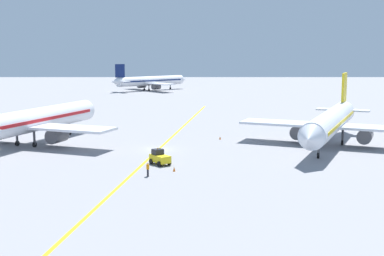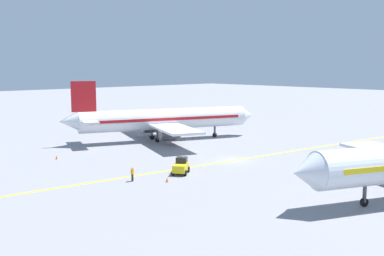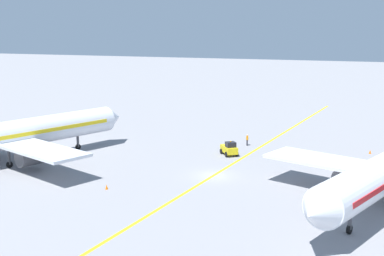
# 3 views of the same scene
# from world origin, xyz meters

# --- Properties ---
(ground_plane) EXTENTS (400.00, 400.00, 0.00)m
(ground_plane) POSITION_xyz_m (0.00, 0.00, 0.00)
(ground_plane) COLOR gray
(apron_yellow_centreline) EXTENTS (16.92, 118.91, 0.01)m
(apron_yellow_centreline) POSITION_xyz_m (0.00, 0.00, 0.00)
(apron_yellow_centreline) COLOR yellow
(apron_yellow_centreline) RESTS_ON ground
(airplane_at_gate) EXTENTS (28.00, 34.20, 10.60)m
(airplane_at_gate) POSITION_xyz_m (-19.80, 3.87, 3.71)
(airplane_at_gate) COLOR silver
(airplane_at_gate) RESTS_ON ground
(airplane_adjacent_stand) EXTENTS (27.78, 33.80, 10.60)m
(airplane_adjacent_stand) POSITION_xyz_m (26.10, 2.82, 3.71)
(airplane_adjacent_stand) COLOR silver
(airplane_adjacent_stand) RESTS_ON ground
(airplane_distant_taxiing) EXTENTS (26.55, 22.90, 9.54)m
(airplane_distant_taxiing) POSITION_xyz_m (-9.97, 111.44, 3.34)
(airplane_distant_taxiing) COLOR white
(airplane_distant_taxiing) RESTS_ON ground
(baggage_tug_white) EXTENTS (2.99, 3.30, 2.11)m
(baggage_tug_white) POSITION_xyz_m (0.79, -10.28, 0.90)
(baggage_tug_white) COLOR gold
(baggage_tug_white) RESTS_ON ground
(ground_crew_worker) EXTENTS (0.36, 0.53, 1.68)m
(ground_crew_worker) POSITION_xyz_m (-0.21, -16.79, 0.91)
(ground_crew_worker) COLOR #23232D
(ground_crew_worker) RESTS_ON ground
(traffic_cone_mid_apron) EXTENTS (0.32, 0.32, 0.55)m
(traffic_cone_mid_apron) POSITION_xyz_m (9.56, 8.83, 0.28)
(traffic_cone_mid_apron) COLOR orange
(traffic_cone_mid_apron) RESTS_ON ground
(traffic_cone_by_wingtip) EXTENTS (0.32, 0.32, 0.55)m
(traffic_cone_by_wingtip) POSITION_xyz_m (2.78, -14.16, 0.28)
(traffic_cone_by_wingtip) COLOR orange
(traffic_cone_by_wingtip) RESTS_ON ground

